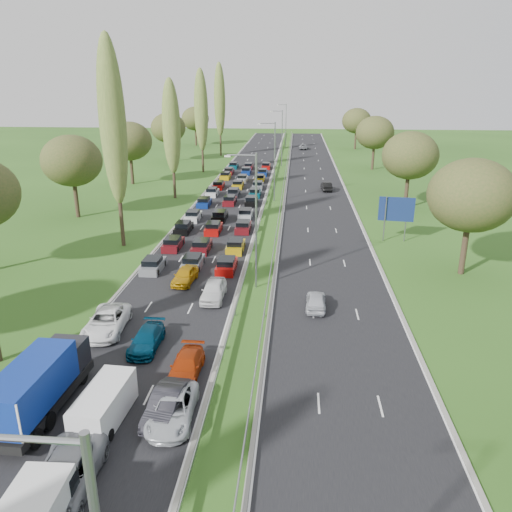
% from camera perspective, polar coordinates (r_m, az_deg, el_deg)
% --- Properties ---
extents(ground, '(260.00, 260.00, 0.00)m').
position_cam_1_polar(ground, '(80.52, 2.16, 6.61)').
color(ground, '#284B17').
rests_on(ground, ground).
extents(near_carriageway, '(10.50, 215.00, 0.04)m').
position_cam_1_polar(near_carriageway, '(83.51, -2.43, 7.06)').
color(near_carriageway, black).
rests_on(near_carriageway, ground).
extents(far_carriageway, '(10.50, 215.00, 0.04)m').
position_cam_1_polar(far_carriageway, '(82.97, 6.93, 6.86)').
color(far_carriageway, black).
rests_on(far_carriageway, ground).
extents(central_reservation, '(2.36, 215.00, 0.32)m').
position_cam_1_polar(central_reservation, '(82.85, 2.24, 7.36)').
color(central_reservation, gray).
rests_on(central_reservation, ground).
extents(lamp_columns, '(0.18, 140.18, 12.00)m').
position_cam_1_polar(lamp_columns, '(77.47, 2.14, 10.63)').
color(lamp_columns, gray).
rests_on(lamp_columns, ground).
extents(poplar_row, '(2.80, 127.80, 22.44)m').
position_cam_1_polar(poplar_row, '(69.65, -11.90, 14.58)').
color(poplar_row, '#2D2116').
rests_on(poplar_row, ground).
extents(woodland_left, '(8.00, 166.00, 11.10)m').
position_cam_1_polar(woodland_left, '(68.77, -21.47, 9.68)').
color(woodland_left, '#2D2116').
rests_on(woodland_left, ground).
extents(woodland_right, '(8.00, 153.00, 11.10)m').
position_cam_1_polar(woodland_right, '(67.88, 18.63, 9.89)').
color(woodland_right, '#2D2116').
rests_on(woodland_right, ground).
extents(traffic_queue_fill, '(9.13, 66.67, 0.80)m').
position_cam_1_polar(traffic_queue_fill, '(78.53, -2.89, 6.61)').
color(traffic_queue_fill, slate).
rests_on(traffic_queue_fill, ground).
extents(near_car_2, '(3.04, 5.84, 1.57)m').
position_cam_1_polar(near_car_2, '(38.71, -16.70, -7.18)').
color(near_car_2, white).
rests_on(near_car_2, near_carriageway).
extents(near_car_6, '(2.97, 5.83, 1.58)m').
position_cam_1_polar(near_car_6, '(25.81, -21.11, -22.51)').
color(near_car_6, slate).
rests_on(near_car_6, near_carriageway).
extents(near_car_7, '(1.85, 4.54, 1.32)m').
position_cam_1_polar(near_car_7, '(35.77, -12.41, -9.29)').
color(near_car_7, '#053450').
rests_on(near_car_7, near_carriageway).
extents(near_car_8, '(2.08, 4.40, 1.45)m').
position_cam_1_polar(near_car_8, '(46.31, -8.12, -2.19)').
color(near_car_8, '#B7830C').
rests_on(near_car_8, near_carriageway).
extents(near_car_9, '(1.93, 4.58, 1.47)m').
position_cam_1_polar(near_car_9, '(29.01, -10.23, -16.31)').
color(near_car_9, black).
rests_on(near_car_9, near_carriageway).
extents(near_car_10, '(2.56, 5.13, 1.40)m').
position_cam_1_polar(near_car_10, '(28.67, -9.51, -16.83)').
color(near_car_10, '#B0B5BA').
rests_on(near_car_10, near_carriageway).
extents(near_car_11, '(1.89, 4.51, 1.30)m').
position_cam_1_polar(near_car_11, '(32.30, -7.98, -12.34)').
color(near_car_11, '#A12E09').
rests_on(near_car_11, near_carriageway).
extents(near_car_12, '(1.88, 4.66, 1.59)m').
position_cam_1_polar(near_car_12, '(42.60, -4.87, -3.91)').
color(near_car_12, silver).
rests_on(near_car_12, near_carriageway).
extents(far_car_0, '(1.79, 4.08, 1.37)m').
position_cam_1_polar(far_car_0, '(41.02, 6.87, -5.08)').
color(far_car_0, '#B4B7BE').
rests_on(far_car_0, far_carriageway).
extents(far_car_1, '(1.88, 4.53, 1.46)m').
position_cam_1_polar(far_car_1, '(87.09, 8.05, 7.90)').
color(far_car_1, black).
rests_on(far_car_1, far_carriageway).
extents(far_car_2, '(2.42, 5.09, 1.40)m').
position_cam_1_polar(far_car_2, '(143.09, 5.44, 12.34)').
color(far_car_2, gray).
rests_on(far_car_2, far_carriageway).
extents(blue_lorry, '(2.26, 8.15, 3.44)m').
position_cam_1_polar(blue_lorry, '(30.67, -23.35, -13.26)').
color(blue_lorry, black).
rests_on(blue_lorry, near_carriageway).
extents(white_van_rear, '(1.91, 4.88, 1.96)m').
position_cam_1_polar(white_van_rear, '(29.43, -16.80, -15.73)').
color(white_van_rear, silver).
rests_on(white_van_rear, near_carriageway).
extents(direction_sign, '(3.98, 0.65, 5.20)m').
position_cam_1_polar(direction_sign, '(59.58, 15.73, 4.95)').
color(direction_sign, gray).
rests_on(direction_sign, ground).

